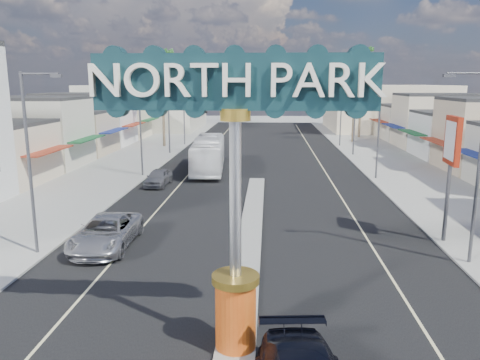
# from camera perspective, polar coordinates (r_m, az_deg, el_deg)

# --- Properties ---
(ground) EXTENTS (160.00, 160.00, 0.00)m
(ground) POSITION_cam_1_polar(r_m,az_deg,el_deg) (42.52, 2.13, 0.28)
(ground) COLOR gray
(ground) RESTS_ON ground
(road) EXTENTS (20.00, 120.00, 0.01)m
(road) POSITION_cam_1_polar(r_m,az_deg,el_deg) (42.52, 2.13, 0.28)
(road) COLOR black
(road) RESTS_ON ground
(median_island) EXTENTS (1.30, 30.00, 0.16)m
(median_island) POSITION_cam_1_polar(r_m,az_deg,el_deg) (27.01, 1.28, -6.35)
(median_island) COLOR gray
(median_island) RESTS_ON ground
(sidewalk_left) EXTENTS (8.00, 120.00, 0.12)m
(sidewalk_left) POSITION_cam_1_polar(r_m,az_deg,el_deg) (45.06, -15.97, 0.56)
(sidewalk_left) COLOR gray
(sidewalk_left) RESTS_ON ground
(sidewalk_right) EXTENTS (8.00, 120.00, 0.12)m
(sidewalk_right) POSITION_cam_1_polar(r_m,az_deg,el_deg) (44.45, 20.48, 0.11)
(sidewalk_right) COLOR gray
(sidewalk_right) RESTS_ON ground
(storefront_row_left) EXTENTS (12.00, 42.00, 6.00)m
(storefront_row_left) POSITION_cam_1_polar(r_m,az_deg,el_deg) (60.34, -21.06, 5.80)
(storefront_row_left) COLOR beige
(storefront_row_left) RESTS_ON ground
(storefront_row_right) EXTENTS (12.00, 42.00, 6.00)m
(storefront_row_right) POSITION_cam_1_polar(r_m,az_deg,el_deg) (59.55, 26.36, 5.30)
(storefront_row_right) COLOR #B7B29E
(storefront_row_right) RESTS_ON ground
(backdrop_far_left) EXTENTS (20.00, 20.00, 8.00)m
(backdrop_far_left) POSITION_cam_1_polar(r_m,az_deg,el_deg) (89.76, -11.45, 8.71)
(backdrop_far_left) COLOR #B7B29E
(backdrop_far_left) RESTS_ON ground
(backdrop_far_right) EXTENTS (20.00, 20.00, 8.00)m
(backdrop_far_right) POSITION_cam_1_polar(r_m,az_deg,el_deg) (89.28, 17.33, 8.40)
(backdrop_far_right) COLOR beige
(backdrop_far_right) RESTS_ON ground
(gateway_sign) EXTENTS (8.20, 1.50, 9.15)m
(gateway_sign) POSITION_cam_1_polar(r_m,az_deg,el_deg) (13.90, -0.58, 1.15)
(gateway_sign) COLOR #DC4210
(gateway_sign) RESTS_ON median_island
(traffic_signal_left) EXTENTS (5.09, 0.45, 6.00)m
(traffic_signal_left) POSITION_cam_1_polar(r_m,az_deg,el_deg) (56.72, -6.87, 7.46)
(traffic_signal_left) COLOR #47474C
(traffic_signal_left) RESTS_ON ground
(traffic_signal_right) EXTENTS (5.09, 0.45, 6.00)m
(traffic_signal_right) POSITION_cam_1_polar(r_m,az_deg,el_deg) (56.40, 11.97, 7.27)
(traffic_signal_right) COLOR #47474C
(traffic_signal_right) RESTS_ON ground
(streetlight_l_near) EXTENTS (2.03, 0.22, 9.00)m
(streetlight_l_near) POSITION_cam_1_polar(r_m,az_deg,el_deg) (24.71, -24.06, 2.80)
(streetlight_l_near) COLOR #47474C
(streetlight_l_near) RESTS_ON ground
(streetlight_l_mid) EXTENTS (2.03, 0.22, 9.00)m
(streetlight_l_mid) POSITION_cam_1_polar(r_m,az_deg,el_deg) (43.32, -11.85, 7.02)
(streetlight_l_mid) COLOR #47474C
(streetlight_l_mid) RESTS_ON ground
(streetlight_l_far) EXTENTS (2.03, 0.22, 9.00)m
(streetlight_l_far) POSITION_cam_1_polar(r_m,az_deg,el_deg) (64.75, -6.71, 8.70)
(streetlight_l_far) COLOR #47474C
(streetlight_l_far) RESTS_ON ground
(streetlight_r_near) EXTENTS (2.03, 0.22, 9.00)m
(streetlight_r_near) POSITION_cam_1_polar(r_m,az_deg,el_deg) (23.87, 26.83, 2.27)
(streetlight_r_near) COLOR #47474C
(streetlight_r_near) RESTS_ON ground
(streetlight_r_mid) EXTENTS (2.03, 0.22, 9.00)m
(streetlight_r_mid) POSITION_cam_1_polar(r_m,az_deg,el_deg) (42.85, 16.37, 6.75)
(streetlight_r_mid) COLOR #47474C
(streetlight_r_mid) RESTS_ON ground
(streetlight_r_far) EXTENTS (2.03, 0.22, 9.00)m
(streetlight_r_far) POSITION_cam_1_polar(r_m,az_deg,el_deg) (64.44, 12.09, 8.51)
(streetlight_r_far) COLOR #47474C
(streetlight_r_far) RESTS_ON ground
(palm_left_far) EXTENTS (2.60, 2.60, 13.10)m
(palm_left_far) POSITION_cam_1_polar(r_m,az_deg,el_deg) (63.28, -9.55, 14.37)
(palm_left_far) COLOR brown
(palm_left_far) RESTS_ON ground
(palm_right_mid) EXTENTS (2.60, 2.60, 12.10)m
(palm_right_mid) POSITION_cam_1_polar(r_m,az_deg,el_deg) (68.74, 13.97, 13.23)
(palm_right_mid) COLOR brown
(palm_right_mid) RESTS_ON ground
(palm_right_far) EXTENTS (2.60, 2.60, 14.10)m
(palm_right_far) POSITION_cam_1_polar(r_m,az_deg,el_deg) (75.07, 14.75, 14.41)
(palm_right_far) COLOR brown
(palm_right_far) RESTS_ON ground
(suv_left) EXTENTS (2.84, 5.97, 1.64)m
(suv_left) POSITION_cam_1_polar(r_m,az_deg,el_deg) (25.55, -16.00, -6.15)
(suv_left) COLOR #AAAAAF
(suv_left) RESTS_ON ground
(car_parked_left) EXTENTS (1.88, 4.21, 1.41)m
(car_parked_left) POSITION_cam_1_polar(r_m,az_deg,el_deg) (39.75, -9.93, 0.32)
(car_parked_left) COLOR slate
(car_parked_left) RESTS_ON ground
(city_bus) EXTENTS (3.59, 11.97, 3.29)m
(city_bus) POSITION_cam_1_polar(r_m,az_deg,el_deg) (45.74, -3.88, 3.17)
(city_bus) COLOR white
(city_bus) RESTS_ON ground
(bank_pylon_sign) EXTENTS (0.43, 2.10, 6.69)m
(bank_pylon_sign) POSITION_cam_1_polar(r_m,az_deg,el_deg) (26.71, 24.41, 3.61)
(bank_pylon_sign) COLOR #47474C
(bank_pylon_sign) RESTS_ON sidewalk_right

